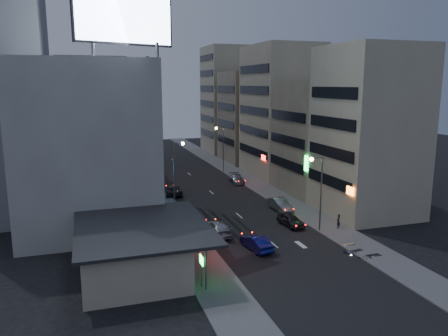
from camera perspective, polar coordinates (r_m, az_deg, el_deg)
name	(u,v)px	position (r m, az deg, el deg)	size (l,w,h in m)	color
ground	(292,259)	(40.74, 8.81, -11.69)	(180.00, 180.00, 0.00)	black
sidewalk_left	(152,190)	(66.01, -9.33, -2.82)	(4.00, 120.00, 0.12)	#4C4C4F
sidewalk_right	(252,182)	(70.05, 3.73, -1.90)	(4.00, 120.00, 0.12)	#4C4C4F
food_court	(132,248)	(38.15, -11.88, -10.19)	(11.00, 13.00, 3.88)	#B3A88C
white_building	(87,141)	(53.90, -17.51, 3.41)	(14.00, 24.00, 18.00)	#AAABA6
grey_tower	(0,71)	(57.20, -27.23, 11.17)	(10.00, 14.00, 34.00)	slate
shophouse_near	(368,132)	(54.80, 18.33, 4.53)	(10.00, 11.00, 20.00)	#B3A88C
shophouse_mid	(322,137)	(64.85, 12.62, 3.95)	(11.00, 12.00, 16.00)	tan
shophouse_far	(281,111)	(75.82, 7.40, 7.37)	(10.00, 14.00, 22.00)	#B3A88C
far_left_a	(94,117)	(78.71, -16.65, 6.40)	(11.00, 10.00, 20.00)	#AAABA6
far_left_b	(90,125)	(91.86, -17.09, 5.39)	(12.00, 10.00, 15.00)	slate
far_right_a	(251,117)	(89.91, 3.58, 6.70)	(11.00, 12.00, 18.00)	tan
far_right_b	(232,100)	(103.05, 0.99, 8.93)	(12.00, 12.00, 24.00)	#B3A88C
billboard	(125,18)	(44.10, -12.86, 18.59)	(9.52, 3.75, 6.20)	#595B60
street_lamp_right_near	(318,183)	(46.88, 12.20, -1.91)	(1.60, 0.44, 8.02)	#595B60
street_lamp_left	(176,163)	(57.54, -6.22, 0.63)	(1.60, 0.44, 8.02)	#595B60
street_lamp_right_far	(221,142)	(77.71, -0.37, 3.37)	(1.60, 0.44, 8.02)	#595B60
parked_car_right_near	(291,220)	(49.41, 8.69, -6.74)	(1.63, 4.05, 1.38)	#2C2B31
parked_car_right_mid	(280,205)	(55.17, 7.32, -4.76)	(1.59, 4.56, 1.50)	#909497
parked_car_left	(173,190)	(62.79, -6.68, -2.88)	(2.26, 4.90, 1.36)	#27262B
parked_car_right_far	(237,179)	(69.73, 1.69, -1.43)	(1.88, 4.63, 1.34)	gray
road_car_blue	(256,243)	(42.28, 4.23, -9.70)	(1.49, 4.29, 1.41)	navy
road_car_silver	(217,228)	(46.23, -0.87, -7.80)	(2.05, 5.05, 1.47)	#ADB1B6
person	(338,221)	(49.41, 14.71, -6.74)	(0.56, 0.37, 1.54)	black
scooter_black_a	(378,247)	(43.40, 19.52, -9.71)	(2.04, 0.68, 1.25)	black
scooter_silver_a	(370,249)	(43.02, 18.52, -9.99)	(1.70, 0.57, 1.04)	#919398
scooter_blue	(357,243)	(43.92, 16.93, -9.33)	(1.98, 0.66, 1.21)	navy
scooter_black_b	(360,243)	(44.11, 17.36, -9.34)	(1.82, 0.61, 1.11)	black
scooter_silver_b	(353,238)	(45.31, 16.47, -8.78)	(1.72, 0.57, 1.05)	#B7B9BF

